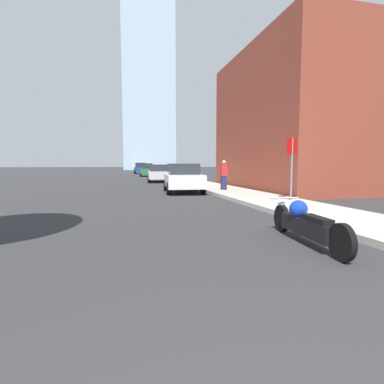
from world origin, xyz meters
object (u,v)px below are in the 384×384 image
parked_car_silver (159,173)px  parked_car_white (183,178)px  parked_car_green (147,170)px  stop_sign (292,158)px  pedestrian (224,175)px  parked_car_blue (140,168)px  motorcycle (305,223)px

parked_car_silver → parked_car_white: bearing=-85.6°
parked_car_green → stop_sign: size_ratio=1.73×
parked_car_white → stop_sign: 6.46m
parked_car_white → pedestrian: (2.13, -0.51, 0.17)m
pedestrian → parked_car_white: bearing=166.5°
parked_car_blue → pedestrian: parked_car_blue is taller
parked_car_green → motorcycle: bearing=-85.8°
parked_car_silver → parked_car_green: bearing=94.0°
motorcycle → parked_car_blue: bearing=95.3°
parked_car_blue → pedestrian: (2.14, -35.14, 0.05)m
pedestrian → motorcycle: bearing=-101.2°
parked_car_green → stop_sign: (2.90, -28.83, 0.90)m
parked_car_white → pedestrian: size_ratio=2.55×
parked_car_silver → parked_car_blue: parked_car_blue is taller
parked_car_silver → stop_sign: 16.16m
parked_car_green → parked_car_white: bearing=-86.0°
motorcycle → pedestrian: size_ratio=1.71×
pedestrian → stop_sign: bearing=-80.4°
parked_car_green → parked_car_blue: size_ratio=0.97×
parked_car_green → pedestrian: size_ratio=2.56×
parked_car_silver → parked_car_blue: size_ratio=1.04×
parked_car_silver → parked_car_green: (0.10, 12.97, 0.07)m
motorcycle → parked_car_silver: size_ratio=0.63×
parked_car_blue → motorcycle: bearing=-90.9°
stop_sign → pedestrian: bearing=99.6°
parked_car_silver → parked_car_green: size_ratio=1.07×
parked_car_white → stop_sign: size_ratio=1.73×
motorcycle → parked_car_green: (-0.01, 33.97, 0.45)m
stop_sign → pedestrian: stop_sign is taller
motorcycle → pedestrian: bearing=84.1°
parked_car_green → stop_sign: bearing=-80.0°
motorcycle → pedestrian: (2.02, 10.27, 0.56)m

